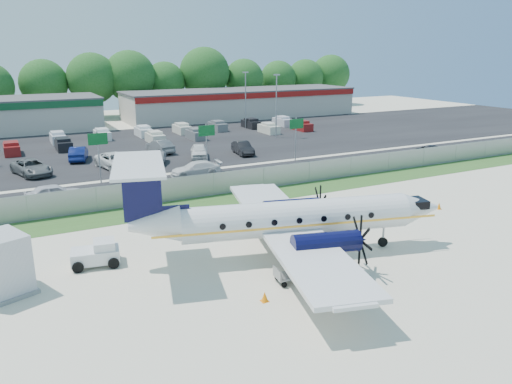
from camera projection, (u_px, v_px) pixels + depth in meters
name	position (u px, v px, depth m)	size (l,w,h in m)	color
ground	(299.00, 249.00, 32.06)	(170.00, 170.00, 0.00)	beige
grass_verge	(223.00, 201.00, 42.29)	(170.00, 4.00, 0.02)	#2D561E
access_road	(194.00, 182.00, 48.26)	(170.00, 8.00, 0.02)	black
parking_lot	(138.00, 147.00, 66.18)	(170.00, 32.00, 0.02)	black
perimeter_fence	(214.00, 184.00, 43.73)	(120.00, 0.06, 1.99)	gray
building_east	(241.00, 103.00, 95.78)	(44.40, 12.40, 5.24)	#BCB5A9
sign_left	(98.00, 146.00, 47.05)	(1.80, 0.26, 5.00)	gray
sign_mid	(207.00, 137.00, 51.95)	(1.80, 0.26, 5.00)	gray
sign_right	(296.00, 130.00, 56.84)	(1.80, 0.26, 5.00)	gray
light_pole_ne	(276.00, 102.00, 71.95)	(0.90, 0.35, 9.09)	gray
light_pole_se	(246.00, 96.00, 80.48)	(0.90, 0.35, 9.09)	gray
tree_line	(92.00, 118.00, 95.19)	(112.00, 6.00, 14.00)	#194F17
aircraft	(290.00, 218.00, 30.40)	(20.68, 20.22, 6.31)	silver
pushback_tug	(98.00, 253.00, 29.53)	(2.99, 2.38, 1.48)	silver
baggage_cart_near	(324.00, 249.00, 30.95)	(2.01, 1.55, 0.93)	gray
baggage_cart_far	(291.00, 275.00, 27.35)	(1.88, 1.26, 0.92)	gray
cone_nose	(439.00, 206.00, 40.08)	(0.38, 0.38, 0.53)	orange
cone_port_wing	(265.00, 297.00, 25.28)	(0.38, 0.38, 0.54)	orange
cone_starboard_wing	(199.00, 233.00, 34.11)	(0.41, 0.41, 0.58)	orange
road_car_west	(55.00, 202.00, 41.90)	(1.88, 4.68, 1.59)	silver
road_car_mid	(196.00, 176.00, 50.71)	(2.10, 5.15, 1.50)	silver
road_car_east	(433.00, 156.00, 60.29)	(2.27, 4.91, 1.37)	black
parked_car_a	(32.00, 175.00, 51.16)	(2.67, 5.80, 1.61)	#595B5E
parked_car_b	(116.00, 168.00, 53.99)	(2.81, 6.10, 1.70)	silver
parked_car_c	(159.00, 164.00, 56.24)	(1.38, 3.97, 1.31)	#595B5E
parked_car_d	(199.00, 158.00, 59.38)	(1.94, 4.81, 1.64)	silver
parked_car_e	(243.00, 154.00, 61.41)	(1.66, 4.75, 1.56)	black
parked_car_f	(79.00, 160.00, 58.01)	(1.75, 5.01, 1.65)	navy
parked_car_g	(160.00, 153.00, 62.25)	(1.75, 5.02, 1.65)	#595B5E
far_parking_rows	(129.00, 141.00, 70.45)	(56.00, 10.00, 1.60)	gray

